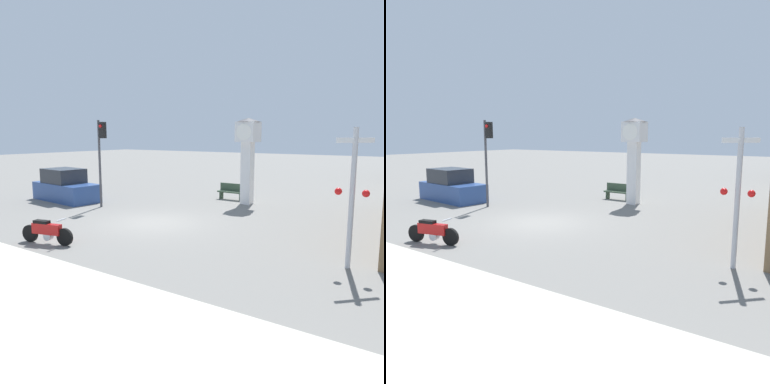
# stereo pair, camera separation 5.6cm
# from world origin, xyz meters

# --- Properties ---
(ground_plane) EXTENTS (120.00, 120.00, 0.00)m
(ground_plane) POSITION_xyz_m (0.00, 0.00, 0.00)
(ground_plane) COLOR slate
(motorcycle) EXTENTS (1.99, 0.69, 0.90)m
(motorcycle) POSITION_xyz_m (-0.98, -4.39, 0.43)
(motorcycle) COLOR black
(motorcycle) RESTS_ON ground_plane
(clock_tower) EXTENTS (1.26, 1.26, 4.56)m
(clock_tower) POSITION_xyz_m (1.29, 6.24, 3.03)
(clock_tower) COLOR white
(clock_tower) RESTS_ON ground_plane
(traffic_light) EXTENTS (0.50, 0.35, 4.41)m
(traffic_light) POSITION_xyz_m (-4.39, 1.23, 3.02)
(traffic_light) COLOR #47474C
(traffic_light) RESTS_ON ground_plane
(railroad_crossing_signal) EXTENTS (0.90, 0.82, 3.87)m
(railroad_crossing_signal) POSITION_xyz_m (7.99, -1.10, 2.11)
(railroad_crossing_signal) COLOR #B7B7BC
(railroad_crossing_signal) RESTS_ON ground_plane
(bench) EXTENTS (1.60, 0.44, 0.92)m
(bench) POSITION_xyz_m (-0.02, 6.98, 0.49)
(bench) COLOR #384C38
(bench) RESTS_ON ground_plane
(parked_car) EXTENTS (4.36, 2.21, 1.80)m
(parked_car) POSITION_xyz_m (-7.65, 1.44, 0.75)
(parked_car) COLOR #2D4C8C
(parked_car) RESTS_ON ground_plane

